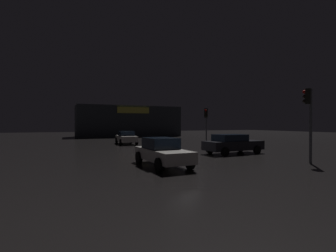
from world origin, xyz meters
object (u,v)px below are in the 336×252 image
at_px(store_building, 129,121).
at_px(traffic_signal_main, 206,118).
at_px(car_far, 162,152).
at_px(car_crossing, 126,138).
at_px(traffic_signal_opposite, 309,111).
at_px(car_near, 232,144).

xyz_separation_m(store_building, traffic_signal_main, (2.33, -22.72, 0.11)).
bearing_deg(car_far, car_crossing, 83.42).
relative_size(traffic_signal_opposite, car_far, 0.97).
distance_m(store_building, traffic_signal_main, 22.84).
xyz_separation_m(store_building, car_far, (-6.40, -32.34, -1.96)).
xyz_separation_m(car_near, car_far, (-6.91, -3.00, -0.00)).
relative_size(store_building, traffic_signal_opposite, 4.28).
relative_size(traffic_signal_opposite, car_near, 0.91).
xyz_separation_m(store_building, car_near, (0.51, -29.34, -1.96)).
height_order(traffic_signal_main, car_far, traffic_signal_main).
height_order(store_building, traffic_signal_main, store_building).
xyz_separation_m(traffic_signal_main, car_near, (-1.82, -6.62, -2.06)).
xyz_separation_m(store_building, traffic_signal_opposite, (1.54, -34.81, 0.25)).
relative_size(store_building, traffic_signal_main, 4.72).
relative_size(car_far, car_crossing, 1.02).
bearing_deg(traffic_signal_main, car_crossing, 142.56).
xyz_separation_m(traffic_signal_opposite, car_far, (-7.93, 2.48, -2.22)).
bearing_deg(traffic_signal_main, store_building, 95.86).
bearing_deg(store_building, car_far, -101.19).
bearing_deg(car_near, car_far, -156.54).
bearing_deg(car_far, car_near, 23.46).
bearing_deg(store_building, car_crossing, -105.05).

